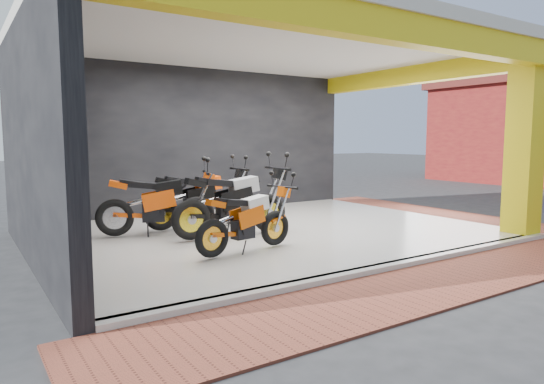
{
  "coord_description": "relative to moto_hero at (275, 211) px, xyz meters",
  "views": [
    {
      "loc": [
        -5.01,
        -5.65,
        1.84
      ],
      "look_at": [
        -0.35,
        1.45,
        0.9
      ],
      "focal_mm": 32.0,
      "sensor_mm": 36.0,
      "label": 1
    }
  ],
  "objects": [
    {
      "name": "corner_column",
      "position": [
        4.5,
        -1.5,
        1.07
      ],
      "size": [
        0.5,
        0.5,
        3.5
      ],
      "primitive_type": "cube",
      "color": "gold",
      "rests_on": "ground"
    },
    {
      "name": "moto_row_a",
      "position": [
        0.55,
        1.04,
        0.14
      ],
      "size": [
        2.38,
        0.97,
        1.43
      ],
      "primitive_type": null,
      "rotation": [
        0.0,
        0.0,
        -0.04
      ],
      "color": "black",
      "rests_on": "showroom_floor"
    },
    {
      "name": "paver_right",
      "position": [
        5.55,
        1.25,
        -0.66
      ],
      "size": [
        1.4,
        7.0,
        0.03
      ],
      "primitive_type": "cube",
      "color": "brown",
      "rests_on": "ground"
    },
    {
      "name": "left_wall",
      "position": [
        -3.35,
        1.25,
        1.07
      ],
      "size": [
        0.2,
        6.2,
        3.5
      ],
      "primitive_type": "cube",
      "color": "black",
      "rests_on": "ground"
    },
    {
      "name": "showroom_ceiling",
      "position": [
        0.75,
        1.25,
        2.92
      ],
      "size": [
        8.4,
        6.4,
        0.2
      ],
      "primitive_type": "cube",
      "color": "beige",
      "rests_on": "corner_column"
    },
    {
      "name": "header_beam_front",
      "position": [
        0.75,
        -1.75,
        2.62
      ],
      "size": [
        8.4,
        0.3,
        0.4
      ],
      "primitive_type": "cube",
      "color": "gold",
      "rests_on": "corner_column"
    },
    {
      "name": "moto_row_b",
      "position": [
        -0.61,
        1.67,
        0.1
      ],
      "size": [
        2.35,
        1.51,
        1.35
      ],
      "primitive_type": null,
      "rotation": [
        0.0,
        0.0,
        -0.34
      ],
      "color": "#FF530A",
      "rests_on": "showroom_floor"
    },
    {
      "name": "floor_kerb",
      "position": [
        0.75,
        -1.77,
        -0.63
      ],
      "size": [
        8.0,
        0.2,
        0.1
      ],
      "primitive_type": "cube",
      "color": "silver",
      "rests_on": "ground"
    },
    {
      "name": "paver_front",
      "position": [
        0.75,
        -2.55,
        -0.66
      ],
      "size": [
        9.0,
        1.4,
        0.03
      ],
      "primitive_type": "cube",
      "color": "brown",
      "rests_on": "ground"
    },
    {
      "name": "moto_hero",
      "position": [
        0.0,
        0.0,
        0.0
      ],
      "size": [
        1.98,
        0.97,
        1.16
      ],
      "primitive_type": null,
      "rotation": [
        0.0,
        0.0,
        0.15
      ],
      "color": "#DA5209",
      "rests_on": "showroom_floor"
    },
    {
      "name": "back_wall",
      "position": [
        0.75,
        4.35,
        1.07
      ],
      "size": [
        8.2,
        0.2,
        3.5
      ],
      "primitive_type": "cube",
      "color": "black",
      "rests_on": "ground"
    },
    {
      "name": "moto_row_c",
      "position": [
        0.35,
        2.11,
        0.1
      ],
      "size": [
        2.27,
        0.96,
        1.36
      ],
      "primitive_type": null,
      "rotation": [
        0.0,
        0.0,
        -0.06
      ],
      "color": "black",
      "rests_on": "showroom_floor"
    },
    {
      "name": "ground",
      "position": [
        0.75,
        -0.75,
        -0.68
      ],
      "size": [
        80.0,
        80.0,
        0.0
      ],
      "primitive_type": "plane",
      "color": "#2D2D30",
      "rests_on": "ground"
    },
    {
      "name": "showroom_floor",
      "position": [
        0.75,
        1.25,
        -0.63
      ],
      "size": [
        8.0,
        6.0,
        0.1
      ],
      "primitive_type": "cube",
      "color": "silver",
      "rests_on": "ground"
    },
    {
      "name": "header_beam_right",
      "position": [
        4.75,
        1.25,
        2.62
      ],
      "size": [
        0.3,
        6.4,
        0.4
      ],
      "primitive_type": "cube",
      "color": "gold",
      "rests_on": "corner_column"
    }
  ]
}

